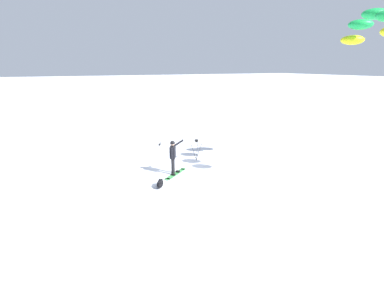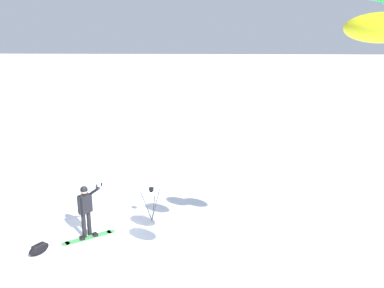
% 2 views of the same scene
% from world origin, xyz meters
% --- Properties ---
extents(ground_plane, '(300.00, 300.00, 0.00)m').
position_xyz_m(ground_plane, '(0.00, 0.00, 0.00)').
color(ground_plane, white).
extents(snowboarder, '(0.48, 0.79, 1.81)m').
position_xyz_m(snowboarder, '(-0.08, 0.51, 1.10)').
color(snowboarder, black).
rests_on(snowboarder, ground_plane).
extents(snowboard, '(1.17, 1.51, 0.10)m').
position_xyz_m(snowboard, '(-0.19, 0.43, 0.02)').
color(snowboard, '#3F994C').
rests_on(snowboard, ground_plane).
extents(traction_kite, '(3.87, 2.92, 1.29)m').
position_xyz_m(traction_kite, '(-4.35, -6.89, 6.96)').
color(traction_kite, yellow).
extents(gear_bag_large, '(0.72, 0.58, 0.34)m').
position_xyz_m(gear_bag_large, '(-1.28, 1.63, 0.18)').
color(gear_bag_large, black).
rests_on(gear_bag_large, ground_plane).
extents(camera_tripod, '(0.66, 0.67, 1.26)m').
position_xyz_m(camera_tripod, '(1.23, -1.46, 0.91)').
color(camera_tripod, '#262628').
rests_on(camera_tripod, ground_plane).
extents(ski_poles, '(0.37, 0.31, 1.15)m').
position_xyz_m(ski_poles, '(1.79, 0.59, 0.76)').
color(ski_poles, gray).
rests_on(ski_poles, ground_plane).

